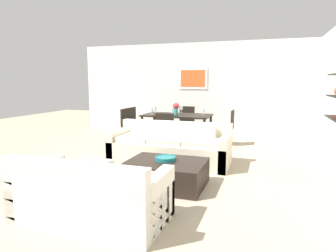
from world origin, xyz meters
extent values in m
plane|color=tan|center=(0.00, 0.00, 0.00)|extent=(18.00, 18.00, 0.00)
cube|color=silver|center=(0.30, 3.53, 1.35)|extent=(8.40, 0.06, 2.70)
cube|color=white|center=(-0.34, 3.48, 1.67)|extent=(0.86, 0.02, 0.61)
cube|color=#E55926|center=(-0.34, 3.47, 1.67)|extent=(0.73, 0.01, 0.49)
cube|color=beige|center=(-0.01, 0.30, 0.21)|extent=(2.31, 0.90, 0.42)
cube|color=beige|center=(-0.01, 0.67, 0.60)|extent=(2.31, 0.16, 0.36)
cube|color=beige|center=(-1.09, 0.30, 0.30)|extent=(0.14, 0.90, 0.60)
cube|color=beige|center=(1.07, 0.30, 0.30)|extent=(0.14, 0.90, 0.60)
cube|color=beige|center=(-0.69, 0.26, 0.47)|extent=(0.66, 0.70, 0.10)
cube|color=beige|center=(-0.01, 0.26, 0.47)|extent=(0.66, 0.70, 0.10)
cube|color=beige|center=(0.67, 0.26, 0.47)|extent=(0.66, 0.70, 0.10)
cube|color=beige|center=(0.68, 0.49, 0.60)|extent=(0.37, 0.16, 0.36)
cube|color=silver|center=(-0.10, -2.25, 0.21)|extent=(1.70, 0.90, 0.42)
cube|color=silver|center=(-0.10, -2.62, 0.60)|extent=(1.70, 0.16, 0.36)
cube|color=silver|center=(0.68, -2.25, 0.30)|extent=(0.14, 0.90, 0.60)
cube|color=silver|center=(-0.88, -2.25, 0.30)|extent=(0.14, 0.90, 0.60)
cube|color=silver|center=(0.25, -2.21, 0.47)|extent=(0.69, 0.70, 0.10)
cube|color=silver|center=(-0.46, -2.21, 0.47)|extent=(0.69, 0.70, 0.10)
cube|color=beige|center=(0.09, -2.44, 0.60)|extent=(0.37, 0.15, 0.36)
cube|color=black|center=(0.33, -0.92, 0.19)|extent=(1.18, 0.91, 0.38)
cylinder|color=#19666B|center=(0.31, -0.87, 0.41)|extent=(0.32, 0.32, 0.06)
torus|color=#19666B|center=(0.31, -0.87, 0.44)|extent=(0.33, 0.33, 0.02)
cube|color=black|center=(-0.42, 2.15, 0.73)|extent=(1.71, 0.95, 0.04)
cylinder|color=black|center=(-1.21, 1.74, 0.35)|extent=(0.06, 0.06, 0.71)
cylinder|color=black|center=(0.38, 1.74, 0.35)|extent=(0.06, 0.06, 0.71)
cylinder|color=black|center=(-1.21, 2.57, 0.35)|extent=(0.06, 0.06, 0.71)
cylinder|color=black|center=(0.38, 2.57, 0.35)|extent=(0.06, 0.06, 0.71)
cube|color=black|center=(-0.42, 1.36, 0.43)|extent=(0.44, 0.44, 0.04)
cube|color=black|center=(-0.42, 1.16, 0.67)|extent=(0.44, 0.04, 0.43)
cylinder|color=black|center=(-0.24, 1.54, 0.21)|extent=(0.04, 0.04, 0.41)
cylinder|color=black|center=(-0.60, 1.54, 0.21)|extent=(0.04, 0.04, 0.41)
cylinder|color=black|center=(-0.24, 1.18, 0.21)|extent=(0.04, 0.04, 0.41)
cylinder|color=black|center=(-0.60, 1.18, 0.21)|extent=(0.04, 0.04, 0.41)
cube|color=black|center=(0.76, 2.37, 0.43)|extent=(0.44, 0.44, 0.04)
cube|color=black|center=(0.96, 2.37, 0.67)|extent=(0.04, 0.44, 0.43)
cylinder|color=black|center=(0.58, 2.55, 0.21)|extent=(0.04, 0.04, 0.41)
cylinder|color=black|center=(0.58, 2.19, 0.21)|extent=(0.04, 0.04, 0.41)
cylinder|color=black|center=(0.94, 2.55, 0.21)|extent=(0.04, 0.04, 0.41)
cylinder|color=black|center=(0.94, 2.19, 0.21)|extent=(0.04, 0.04, 0.41)
cube|color=black|center=(-1.59, 2.37, 0.43)|extent=(0.44, 0.44, 0.04)
cube|color=black|center=(-1.79, 2.37, 0.67)|extent=(0.04, 0.44, 0.43)
cylinder|color=black|center=(-1.41, 2.19, 0.21)|extent=(0.04, 0.04, 0.41)
cylinder|color=black|center=(-1.41, 2.55, 0.21)|extent=(0.04, 0.04, 0.41)
cylinder|color=black|center=(-1.77, 2.19, 0.21)|extent=(0.04, 0.04, 0.41)
cylinder|color=black|center=(-1.77, 2.55, 0.21)|extent=(0.04, 0.04, 0.41)
cube|color=black|center=(-0.42, 2.95, 0.43)|extent=(0.44, 0.44, 0.04)
cube|color=black|center=(-0.42, 3.15, 0.67)|extent=(0.44, 0.04, 0.43)
cylinder|color=black|center=(-0.60, 2.77, 0.21)|extent=(0.04, 0.04, 0.41)
cylinder|color=black|center=(-0.24, 2.77, 0.21)|extent=(0.04, 0.04, 0.41)
cylinder|color=black|center=(-0.60, 3.13, 0.21)|extent=(0.04, 0.04, 0.41)
cylinder|color=black|center=(-0.24, 3.13, 0.21)|extent=(0.04, 0.04, 0.41)
cube|color=black|center=(-1.59, 1.94, 0.43)|extent=(0.44, 0.44, 0.04)
cube|color=black|center=(-1.79, 1.94, 0.67)|extent=(0.04, 0.44, 0.43)
cylinder|color=black|center=(-1.41, 1.76, 0.21)|extent=(0.04, 0.04, 0.41)
cylinder|color=black|center=(-1.41, 2.12, 0.21)|extent=(0.04, 0.04, 0.41)
cylinder|color=black|center=(-1.77, 1.76, 0.21)|extent=(0.04, 0.04, 0.41)
cylinder|color=black|center=(-1.77, 2.12, 0.21)|extent=(0.04, 0.04, 0.41)
cylinder|color=silver|center=(-0.42, 2.57, 0.75)|extent=(0.06, 0.06, 0.01)
cylinder|color=silver|center=(-0.42, 2.57, 0.79)|extent=(0.01, 0.01, 0.07)
cylinder|color=silver|center=(-0.42, 2.57, 0.88)|extent=(0.06, 0.06, 0.10)
cylinder|color=silver|center=(0.23, 2.27, 0.75)|extent=(0.06, 0.06, 0.01)
cylinder|color=silver|center=(0.23, 2.27, 0.79)|extent=(0.01, 0.01, 0.07)
cylinder|color=silver|center=(0.23, 2.27, 0.86)|extent=(0.08, 0.08, 0.07)
cylinder|color=silver|center=(-1.06, 2.04, 0.75)|extent=(0.06, 0.06, 0.01)
cylinder|color=silver|center=(-1.06, 2.04, 0.79)|extent=(0.01, 0.01, 0.06)
cylinder|color=silver|center=(-1.06, 2.04, 0.86)|extent=(0.06, 0.06, 0.09)
cylinder|color=silver|center=(-1.06, 2.27, 0.75)|extent=(0.06, 0.06, 0.01)
cylinder|color=silver|center=(-1.06, 2.27, 0.79)|extent=(0.01, 0.01, 0.06)
cylinder|color=silver|center=(-1.06, 2.27, 0.87)|extent=(0.07, 0.07, 0.10)
cylinder|color=silver|center=(-0.42, 1.74, 0.75)|extent=(0.06, 0.06, 0.01)
cylinder|color=silver|center=(-0.42, 1.74, 0.80)|extent=(0.01, 0.01, 0.09)
cylinder|color=silver|center=(-0.42, 1.74, 0.89)|extent=(0.07, 0.07, 0.09)
cylinder|color=teal|center=(-0.43, 2.10, 0.83)|extent=(0.11, 0.11, 0.16)
sphere|color=red|center=(-0.43, 2.10, 0.97)|extent=(0.16, 0.16, 0.16)
camera|label=1|loc=(1.75, -5.06, 1.59)|focal=31.66mm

